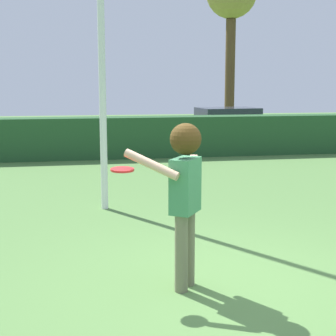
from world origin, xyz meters
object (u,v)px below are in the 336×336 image
(frisbee, at_px, (122,170))
(willow_tree, at_px, (231,0))
(person, at_px, (184,185))
(parked_car_black, at_px, (227,122))

(frisbee, bearing_deg, willow_tree, 69.13)
(person, relative_size, frisbee, 7.17)
(person, xyz_separation_m, frisbee, (-0.64, 0.09, 0.17))
(frisbee, distance_m, willow_tree, 18.20)
(person, bearing_deg, frisbee, 171.69)
(person, height_order, willow_tree, willow_tree)
(person, relative_size, willow_tree, 0.25)
(frisbee, xyz_separation_m, willow_tree, (6.29, 16.50, 4.41))
(willow_tree, bearing_deg, parked_car_black, -108.37)
(person, distance_m, parked_car_black, 14.38)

